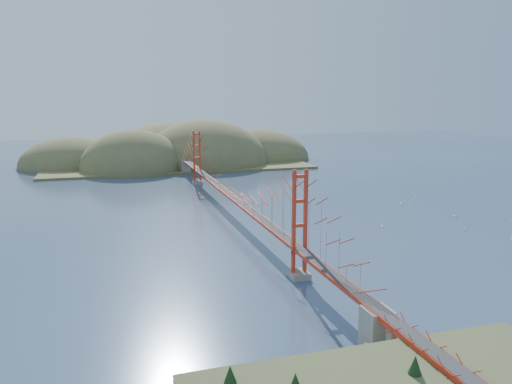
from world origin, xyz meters
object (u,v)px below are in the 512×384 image
object	(u,v)px
fort	(394,352)
sailboat_0	(382,226)
sailboat_2	(465,229)
sailboat_1	(322,193)
bridge	(230,172)

from	to	relation	value
fort	sailboat_0	size ratio (longest dim) A/B	5.78
sailboat_2	sailboat_1	bearing A→B (deg)	105.47
bridge	fort	distance (m)	48.40
bridge	fort	bearing A→B (deg)	-89.52
sailboat_0	sailboat_1	size ratio (longest dim) A/B	1.06
sailboat_1	sailboat_2	size ratio (longest dim) A/B	1.04
sailboat_1	fort	bearing A→B (deg)	-109.65
fort	sailboat_2	distance (m)	41.46
bridge	sailboat_1	xyz separation A→B (m)	(21.68, 11.62, -6.87)
bridge	sailboat_1	world-z (taller)	bridge
sailboat_1	sailboat_2	bearing A→B (deg)	-74.53
sailboat_0	sailboat_2	xyz separation A→B (m)	(10.43, -5.10, -0.01)
sailboat_0	sailboat_1	bearing A→B (deg)	85.74
bridge	sailboat_0	world-z (taller)	bridge
sailboat_0	sailboat_2	world-z (taller)	sailboat_0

